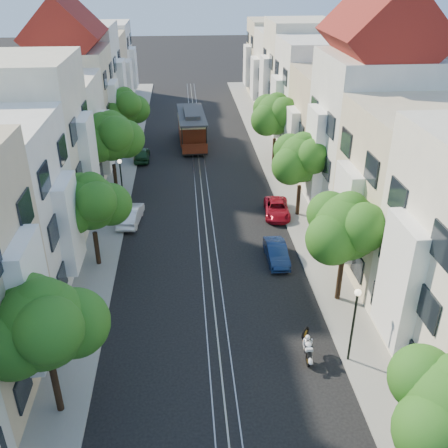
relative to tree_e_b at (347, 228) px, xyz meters
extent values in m
plane|color=black|center=(-7.26, 19.02, -4.73)|extent=(200.00, 200.00, 0.00)
cube|color=gray|center=(-0.01, 19.02, -4.67)|extent=(2.50, 80.00, 0.12)
cube|color=gray|center=(-14.51, 19.02, -4.67)|extent=(2.50, 80.00, 0.12)
cube|color=gray|center=(-7.81, 19.02, -4.72)|extent=(0.06, 80.00, 0.02)
cube|color=gray|center=(-7.26, 19.02, -4.72)|extent=(0.06, 80.00, 0.02)
cube|color=gray|center=(-6.71, 19.02, -4.72)|extent=(0.06, 80.00, 0.02)
cube|color=tan|center=(-7.26, 19.02, -4.73)|extent=(0.08, 80.00, 0.01)
cube|color=white|center=(0.94, -4.98, -0.11)|extent=(0.90, 3.04, 6.05)
cube|color=beige|center=(4.74, 3.02, 0.27)|extent=(7.00, 8.00, 10.00)
cube|color=white|center=(0.94, 3.02, -0.53)|extent=(0.90, 3.04, 5.50)
cube|color=silver|center=(4.74, 11.02, 1.27)|extent=(7.00, 8.00, 12.00)
cube|color=white|center=(0.94, 11.02, 0.31)|extent=(0.90, 3.04, 6.60)
cube|color=#C6B28C|center=(4.74, 19.02, -0.23)|extent=(7.00, 8.00, 9.00)
cube|color=white|center=(0.94, 19.02, -0.95)|extent=(0.90, 3.04, 4.95)
cube|color=white|center=(4.74, 27.02, 0.52)|extent=(7.00, 8.00, 10.50)
cube|color=white|center=(0.94, 27.02, -0.32)|extent=(0.90, 3.04, 5.78)
cube|color=beige|center=(4.74, 35.02, 1.02)|extent=(7.00, 8.00, 11.50)
cube|color=white|center=(0.94, 35.02, 0.10)|extent=(0.90, 3.04, 6.32)
cube|color=silver|center=(4.74, 43.02, 0.02)|extent=(7.00, 8.00, 9.50)
cube|color=white|center=(0.94, 43.02, -0.74)|extent=(0.90, 3.04, 5.23)
cube|color=beige|center=(4.74, 51.02, 0.27)|extent=(7.00, 8.00, 10.00)
cube|color=white|center=(0.94, 51.02, -0.53)|extent=(0.90, 3.04, 5.50)
cube|color=white|center=(-15.46, -4.98, -0.21)|extent=(0.90, 3.04, 5.93)
cube|color=white|center=(-15.46, 3.02, -0.62)|extent=(0.90, 3.04, 5.39)
cube|color=beige|center=(-19.26, 11.02, 1.15)|extent=(7.00, 8.00, 11.76)
cube|color=white|center=(-15.46, 11.02, 0.21)|extent=(0.90, 3.04, 6.47)
cube|color=silver|center=(-19.26, 19.02, -0.32)|extent=(7.00, 8.00, 8.82)
cube|color=white|center=(-15.46, 19.02, -1.03)|extent=(0.90, 3.04, 4.85)
cube|color=beige|center=(-19.26, 27.02, 0.41)|extent=(7.00, 8.00, 10.29)
cube|color=white|center=(-15.46, 27.02, -0.41)|extent=(0.90, 3.04, 5.66)
cube|color=silver|center=(-19.26, 35.02, 0.90)|extent=(7.00, 8.00, 11.27)
cube|color=white|center=(-15.46, 35.02, 0.00)|extent=(0.90, 3.04, 6.20)
cube|color=#C6B28C|center=(-19.26, 43.02, -0.08)|extent=(7.00, 8.00, 9.31)
cube|color=white|center=(-15.46, 43.02, -0.82)|extent=(0.90, 3.04, 5.12)
cube|color=white|center=(-19.26, 51.02, 0.17)|extent=(7.00, 8.00, 9.80)
cube|color=white|center=(-15.46, 51.02, -0.62)|extent=(0.90, 3.04, 5.39)
sphere|color=#255214|center=(-1.01, -12.68, -0.56)|extent=(2.64, 2.64, 2.64)
cylinder|color=black|center=(-0.06, 0.02, -3.39)|extent=(0.30, 0.30, 2.45)
sphere|color=#255214|center=(-0.06, 0.02, 0.08)|extent=(3.64, 3.64, 3.64)
sphere|color=#255214|center=(1.04, 0.52, -0.32)|extent=(2.91, 2.91, 2.91)
sphere|color=#255214|center=(-1.01, -0.68, -0.22)|extent=(2.84, 2.84, 2.84)
sphere|color=#255214|center=(0.04, 0.12, 0.98)|extent=(2.18, 2.18, 2.18)
cylinder|color=black|center=(-0.06, 11.02, -3.42)|extent=(0.30, 0.30, 2.38)
sphere|color=#255214|center=(-0.06, 11.02, -0.06)|extent=(3.54, 3.54, 3.54)
sphere|color=#255214|center=(1.04, 11.52, -0.46)|extent=(2.83, 2.83, 2.83)
sphere|color=#255214|center=(-1.01, 10.32, -0.36)|extent=(2.76, 2.76, 2.76)
sphere|color=#255214|center=(0.04, 11.12, 0.84)|extent=(2.12, 2.12, 2.12)
cylinder|color=black|center=(-0.06, 22.02, -3.35)|extent=(0.30, 0.30, 2.52)
sphere|color=#255214|center=(-0.06, 22.02, 0.21)|extent=(3.74, 3.74, 3.74)
sphere|color=#255214|center=(1.04, 22.52, -0.19)|extent=(3.00, 3.00, 3.00)
sphere|color=#255214|center=(-1.01, 21.32, -0.09)|extent=(2.92, 2.92, 2.92)
sphere|color=#255214|center=(0.04, 22.12, 1.11)|extent=(2.25, 2.25, 2.25)
cylinder|color=black|center=(-14.46, -6.98, -3.39)|extent=(0.30, 0.30, 2.45)
sphere|color=#255214|center=(-14.46, -6.98, 0.08)|extent=(3.64, 3.64, 3.64)
sphere|color=#255214|center=(-13.36, -6.48, -0.32)|extent=(2.91, 2.91, 2.91)
sphere|color=#255214|center=(-15.41, -7.68, -0.22)|extent=(2.84, 2.84, 2.84)
sphere|color=#255214|center=(-14.36, -6.88, 0.98)|extent=(2.18, 2.18, 2.18)
cylinder|color=black|center=(-14.46, 5.02, -3.48)|extent=(0.30, 0.30, 2.27)
sphere|color=#255214|center=(-14.46, 5.02, -0.26)|extent=(3.38, 3.38, 3.38)
sphere|color=#255214|center=(-13.36, 5.52, -0.66)|extent=(2.70, 2.70, 2.70)
sphere|color=#255214|center=(-15.41, 4.32, -0.56)|extent=(2.64, 2.64, 2.64)
sphere|color=#255214|center=(-14.36, 5.12, 0.64)|extent=(2.03, 2.03, 2.03)
cylinder|color=black|center=(-14.46, 16.02, -3.30)|extent=(0.30, 0.30, 2.62)
sphere|color=#255214|center=(-14.46, 16.02, 0.41)|extent=(3.90, 3.90, 3.90)
sphere|color=#255214|center=(-13.36, 16.52, 0.01)|extent=(3.12, 3.12, 3.12)
sphere|color=#255214|center=(-15.41, 15.32, 0.11)|extent=(3.04, 3.04, 3.04)
sphere|color=#255214|center=(-14.36, 16.12, 1.31)|extent=(2.34, 2.34, 2.34)
cylinder|color=black|center=(-14.46, 27.02, -3.42)|extent=(0.30, 0.30, 2.38)
sphere|color=#255214|center=(-14.46, 27.02, -0.06)|extent=(3.54, 3.54, 3.54)
sphere|color=#255214|center=(-13.36, 27.52, -0.46)|extent=(2.83, 2.83, 2.83)
sphere|color=#255214|center=(-15.41, 26.32, -0.36)|extent=(2.76, 2.76, 2.76)
sphere|color=#255214|center=(-14.36, 27.12, 0.84)|extent=(2.12, 2.12, 2.12)
cylinder|color=black|center=(-0.96, -4.98, -2.61)|extent=(0.12, 0.12, 4.00)
sphere|color=#FFF2CC|center=(-0.96, -4.98, -0.61)|extent=(0.32, 0.32, 0.32)
cylinder|color=black|center=(-13.56, 13.02, -2.61)|extent=(0.12, 0.12, 4.00)
sphere|color=#FFF2CC|center=(-13.56, 13.02, -0.61)|extent=(0.32, 0.32, 0.32)
torus|color=black|center=(-2.99, -5.06, -4.45)|extent=(0.17, 0.72, 0.72)
torus|color=black|center=(-2.95, -4.00, -3.66)|extent=(0.53, 0.62, 0.70)
ellipsoid|color=silver|center=(-2.97, -4.60, -3.90)|extent=(0.46, 0.99, 0.90)
ellipsoid|color=silver|center=(-2.98, -4.86, -3.74)|extent=(0.37, 0.55, 0.51)
cube|color=black|center=(-3.00, -5.22, -3.99)|extent=(0.22, 0.49, 0.39)
cube|color=silver|center=(-2.98, -4.88, -3.79)|extent=(0.34, 0.53, 0.20)
sphere|color=black|center=(-2.97, -4.57, -3.73)|extent=(0.25, 0.25, 0.25)
cube|color=black|center=(-7.76, 28.79, -4.24)|extent=(2.89, 8.92, 0.33)
cube|color=#501B0D|center=(-7.76, 28.79, -2.91)|extent=(2.87, 5.62, 2.65)
cube|color=beige|center=(-7.76, 28.79, -1.92)|extent=(2.93, 5.68, 0.66)
cube|color=#2D2D30|center=(-7.76, 28.79, -1.48)|extent=(3.11, 8.93, 0.20)
cube|color=#2D2D30|center=(-7.76, 28.79, -1.20)|extent=(1.74, 5.02, 0.39)
imported|color=#0E1E47|center=(-2.86, 4.57, -4.13)|extent=(1.30, 3.66, 1.20)
imported|color=maroon|center=(-1.66, 11.16, -4.17)|extent=(2.23, 4.18, 1.12)
imported|color=silver|center=(-12.86, 10.85, -4.07)|extent=(1.86, 4.16, 1.33)
imported|color=#16371C|center=(-12.86, 24.25, -4.09)|extent=(1.61, 3.84, 1.30)
camera|label=1|loc=(-8.60, -23.08, 12.76)|focal=40.00mm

